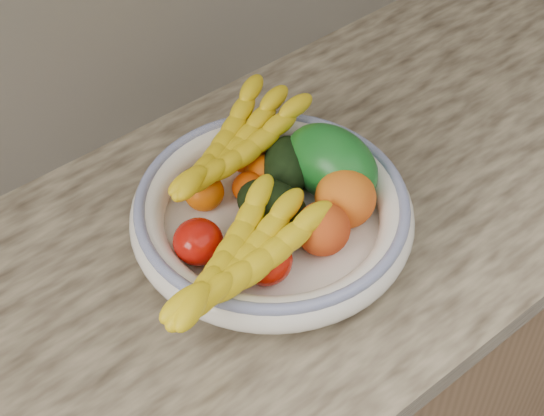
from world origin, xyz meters
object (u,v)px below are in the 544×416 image
Objects in this scene: fruit_bowl at (272,214)px; green_mango at (331,163)px; banana_bunch_back at (234,151)px; banana_bunch_front at (241,264)px.

fruit_bowl is 2.62× the size of green_mango.
banana_bunch_back is (-0.10, 0.10, 0.01)m from green_mango.
green_mango is at bearing -63.10° from banana_bunch_back.
banana_bunch_front is (-0.12, -0.17, -0.01)m from banana_bunch_back.
green_mango is 0.23m from banana_bunch_front.
banana_bunch_back reaches higher than banana_bunch_front.
banana_bunch_back is at bearing 82.98° from fruit_bowl.
banana_bunch_front reaches higher than fruit_bowl.
banana_bunch_front is (-0.21, -0.07, 0.01)m from green_mango.
green_mango is at bearing 1.11° from fruit_bowl.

